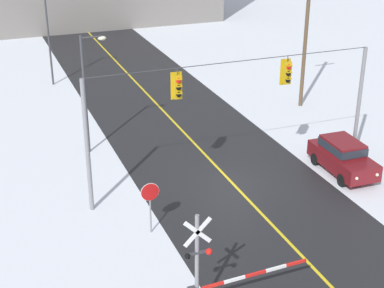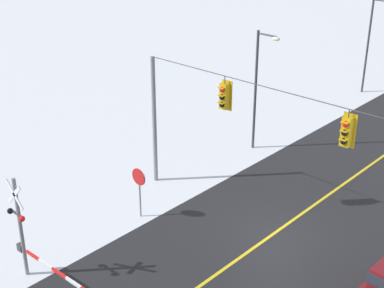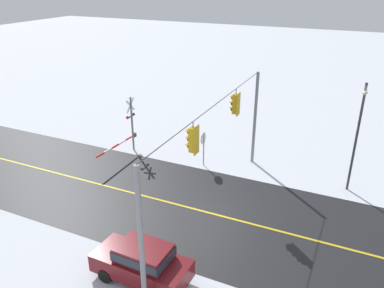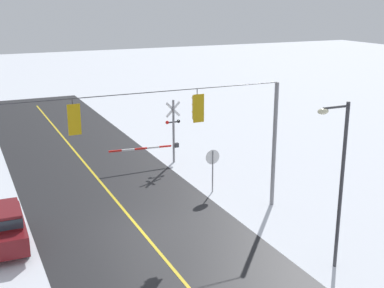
# 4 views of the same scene
# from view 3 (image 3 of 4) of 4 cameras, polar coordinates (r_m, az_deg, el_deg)

# --- Properties ---
(ground_plane) EXTENTS (160.00, 160.00, 0.00)m
(ground_plane) POSITION_cam_3_polar(r_m,az_deg,el_deg) (20.94, 3.24, -10.35)
(ground_plane) COLOR silver
(road_asphalt) EXTENTS (9.00, 80.00, 0.01)m
(road_asphalt) POSITION_cam_3_polar(r_m,az_deg,el_deg) (19.99, 19.89, -13.85)
(road_asphalt) COLOR black
(road_asphalt) RESTS_ON ground
(lane_centre_line) EXTENTS (0.14, 72.00, 0.01)m
(lane_centre_line) POSITION_cam_3_polar(r_m,az_deg,el_deg) (19.99, 19.90, -13.84)
(lane_centre_line) COLOR gold
(lane_centre_line) RESTS_ON ground
(signal_span) EXTENTS (14.20, 0.47, 6.22)m
(signal_span) POSITION_cam_3_polar(r_m,az_deg,el_deg) (18.98, 3.53, -0.10)
(signal_span) COLOR gray
(signal_span) RESTS_ON ground
(stop_sign) EXTENTS (0.80, 0.09, 2.35)m
(stop_sign) POSITION_cam_3_polar(r_m,az_deg,el_deg) (25.17, 1.71, 0.35)
(stop_sign) COLOR gray
(stop_sign) RESTS_ON ground
(railroad_crossing) EXTENTS (4.68, 0.31, 4.00)m
(railroad_crossing) POSITION_cam_3_polar(r_m,az_deg,el_deg) (27.37, -9.36, 2.58)
(railroad_crossing) COLOR gray
(railroad_crossing) RESTS_ON ground
(parked_car_maroon) EXTENTS (1.91, 4.24, 1.74)m
(parked_car_maroon) POSITION_cam_3_polar(r_m,az_deg,el_deg) (16.65, -7.40, -16.89)
(parked_car_maroon) COLOR maroon
(parked_car_maroon) RESTS_ON ground
(streetlamp_near) EXTENTS (1.39, 0.28, 6.50)m
(streetlamp_near) POSITION_cam_3_polar(r_m,az_deg,el_deg) (23.12, 23.40, 2.00)
(streetlamp_near) COLOR #38383D
(streetlamp_near) RESTS_ON ground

